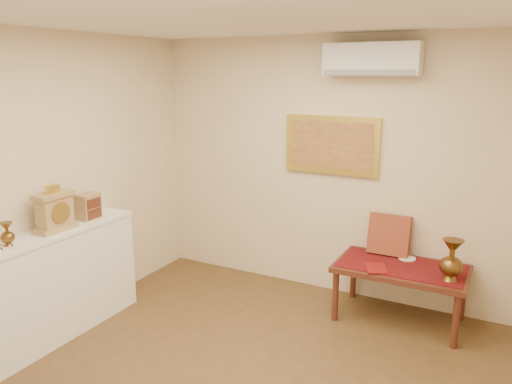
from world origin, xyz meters
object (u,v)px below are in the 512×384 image
Objects in this scene: display_ledge at (40,291)px; wooden_chest at (88,206)px; mantel_clock at (55,211)px; low_table at (401,273)px; brass_urn_tall at (452,256)px.

display_ledge is 0.87m from wooden_chest.
mantel_clock is 0.40m from wooden_chest.
low_table is (2.67, 1.88, -0.01)m from display_ledge.
wooden_chest is (0.00, 0.62, 0.61)m from display_ledge.
mantel_clock is (-3.10, -1.52, 0.37)m from brass_urn_tall.
brass_urn_tall is at bearing 29.09° from display_ledge.
display_ledge is at bearing -144.90° from low_table.
wooden_chest reaches higher than brass_urn_tall.
wooden_chest is at bearing -154.75° from low_table.
low_table is (2.66, 1.66, -0.67)m from mantel_clock.
brass_urn_tall is 0.22× the size of display_ledge.
brass_urn_tall is 3.58m from display_ledge.
mantel_clock reaches higher than brass_urn_tall.
low_table is at bearing 25.25° from wooden_chest.
mantel_clock is at bearing -87.19° from wooden_chest.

